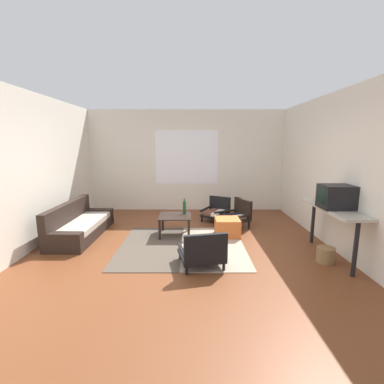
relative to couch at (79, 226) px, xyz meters
The scene contains 16 objects.
ground_plane 2.26m from the couch, 21.68° to the right, with size 7.80×7.80×0.00m, color brown.
far_wall_with_window 3.26m from the couch, 46.79° to the left, with size 5.60×0.13×2.70m.
side_wall_right 4.92m from the couch, ahead, with size 0.12×6.60×2.70m, color silver.
side_wall_left 1.38m from the couch, 136.87° to the right, with size 0.12×6.60×2.70m, color silver.
area_rug 2.14m from the couch, 14.72° to the right, with size 2.21×2.06×0.01m.
couch is the anchor object (origin of this frame).
coffee_table 1.90m from the couch, ahead, with size 0.63×0.63×0.41m.
armchair_by_window 3.06m from the couch, 22.13° to the left, with size 0.76×0.79×0.54m.
armchair_striped_foreground 2.76m from the couch, 29.97° to the right, with size 0.74×0.73×0.58m.
armchair_corner 3.26m from the couch, 10.75° to the left, with size 0.80×0.78×0.61m.
ottoman_orange 2.94m from the couch, ahead, with size 0.47×0.47×0.35m, color #D1662D.
console_shelf 4.61m from the couch, 12.71° to the right, with size 0.43×1.43×0.83m.
crt_television 4.66m from the couch, 13.48° to the right, with size 0.47×0.39×0.37m.
clay_vase 4.59m from the couch, ahead, with size 0.25×0.25×0.34m.
glass_bottle 2.12m from the couch, ahead, with size 0.06×0.06×0.31m.
wicker_basket 4.47m from the couch, 15.64° to the right, with size 0.27×0.27×0.24m, color olive.
Camera 1 is at (0.14, -4.30, 1.82)m, focal length 25.16 mm.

